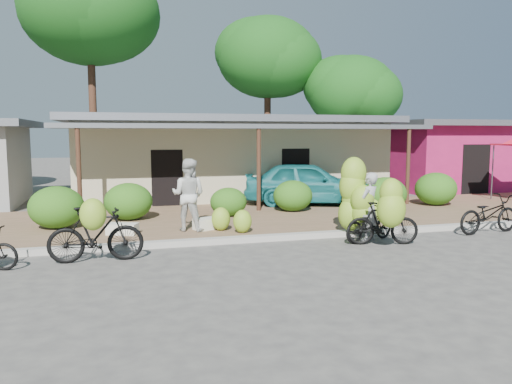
% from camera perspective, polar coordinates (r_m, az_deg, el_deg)
% --- Properties ---
extents(ground, '(100.00, 100.00, 0.00)m').
position_cam_1_polar(ground, '(11.00, 9.24, -7.38)').
color(ground, '#464441').
rests_on(ground, ground).
extents(sidewalk, '(60.00, 6.00, 0.12)m').
position_cam_1_polar(sidewalk, '(15.56, 1.43, -2.92)').
color(sidewalk, '#8A614A').
rests_on(sidewalk, ground).
extents(curb, '(60.00, 0.25, 0.15)m').
position_cam_1_polar(curb, '(12.77, 5.44, -5.00)').
color(curb, '#A8A399').
rests_on(curb, ground).
extents(shop_main, '(13.00, 8.50, 3.35)m').
position_cam_1_polar(shop_main, '(21.10, -3.34, 4.13)').
color(shop_main, '#BFB390').
rests_on(shop_main, ground).
extents(shop_pink, '(6.00, 6.00, 3.25)m').
position_cam_1_polar(shop_pink, '(25.57, 20.33, 4.06)').
color(shop_pink, '#B31B59').
rests_on(shop_pink, ground).
extents(tree_far_center, '(6.45, 6.43, 11.04)m').
position_cam_1_polar(tree_far_center, '(26.46, -18.95, 19.24)').
color(tree_far_center, '#43291B').
rests_on(tree_far_center, ground).
extents(tree_center_right, '(5.49, 5.39, 8.87)m').
position_cam_1_polar(tree_center_right, '(27.73, 0.88, 15.29)').
color(tree_center_right, '#43291B').
rests_on(tree_center_right, ground).
extents(tree_near_right, '(4.83, 4.68, 6.73)m').
position_cam_1_polar(tree_near_right, '(27.11, 10.41, 11.40)').
color(tree_near_right, '#43291B').
rests_on(tree_near_right, ground).
extents(hedge_0, '(1.46, 1.32, 1.14)m').
position_cam_1_polar(hedge_0, '(14.42, -21.84, -1.63)').
color(hedge_0, '#275613').
rests_on(hedge_0, sidewalk).
extents(hedge_1, '(1.41, 1.26, 1.10)m').
position_cam_1_polar(hedge_1, '(15.18, -14.38, -1.05)').
color(hedge_1, '#275613').
rests_on(hedge_1, sidewalk).
extents(hedge_2, '(1.14, 1.02, 0.89)m').
position_cam_1_polar(hedge_2, '(15.41, -3.18, -1.14)').
color(hedge_2, '#275613').
rests_on(hedge_2, sidewalk).
extents(hedge_3, '(1.30, 1.17, 1.02)m').
position_cam_1_polar(hedge_3, '(16.42, 4.23, -0.43)').
color(hedge_3, '#275613').
rests_on(hedge_3, sidewalk).
extents(hedge_4, '(1.43, 1.29, 1.12)m').
position_cam_1_polar(hedge_4, '(16.97, 14.55, -0.22)').
color(hedge_4, '#275613').
rests_on(hedge_4, sidewalk).
extents(hedge_5, '(1.49, 1.34, 1.17)m').
position_cam_1_polar(hedge_5, '(18.86, 19.86, 0.34)').
color(hedge_5, '#275613').
rests_on(hedge_5, sidewalk).
extents(bike_left, '(1.94, 1.16, 1.42)m').
position_cam_1_polar(bike_left, '(10.80, -17.86, -4.43)').
color(bike_left, black).
rests_on(bike_left, ground).
extents(bike_center, '(1.72, 1.36, 2.07)m').
position_cam_1_polar(bike_center, '(12.84, 11.74, -1.47)').
color(bike_center, black).
rests_on(bike_center, ground).
extents(bike_right, '(1.80, 1.36, 1.66)m').
position_cam_1_polar(bike_right, '(12.10, 14.59, -2.75)').
color(bike_right, black).
rests_on(bike_right, ground).
extents(bike_far_right, '(2.05, 0.92, 1.04)m').
position_cam_1_polar(bike_far_right, '(14.69, 25.07, -2.31)').
color(bike_far_right, black).
rests_on(bike_far_right, ground).
extents(loose_banana_a, '(0.49, 0.42, 0.62)m').
position_cam_1_polar(loose_banana_a, '(13.15, -4.04, -3.09)').
color(loose_banana_a, '#98C631').
rests_on(loose_banana_a, sidewalk).
extents(loose_banana_b, '(0.48, 0.41, 0.60)m').
position_cam_1_polar(loose_banana_b, '(12.82, -1.56, -3.36)').
color(loose_banana_b, '#98C631').
rests_on(loose_banana_b, sidewalk).
extents(loose_banana_c, '(0.56, 0.47, 0.69)m').
position_cam_1_polar(loose_banana_c, '(14.60, 13.13, -2.12)').
color(loose_banana_c, '#98C631').
rests_on(loose_banana_c, sidewalk).
extents(sack_near, '(0.94, 0.71, 0.30)m').
position_cam_1_polar(sack_near, '(13.43, -5.32, -3.58)').
color(sack_near, silver).
rests_on(sack_near, sidewalk).
extents(sack_far, '(0.84, 0.64, 0.28)m').
position_cam_1_polar(sack_far, '(13.09, -15.02, -4.10)').
color(sack_far, silver).
rests_on(sack_far, sidewalk).
extents(vendor, '(0.74, 0.67, 1.70)m').
position_cam_1_polar(vendor, '(12.73, 12.78, -1.63)').
color(vendor, '#9C9C9C').
rests_on(vendor, ground).
extents(bystander, '(1.15, 1.06, 1.89)m').
position_cam_1_polar(bystander, '(13.16, -7.73, -0.32)').
color(bystander, silver).
rests_on(bystander, sidewalk).
extents(teal_van, '(4.89, 3.28, 1.54)m').
position_cam_1_polar(teal_van, '(18.02, 5.94, 1.03)').
color(teal_van, '#196F74').
rests_on(teal_van, sidewalk).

